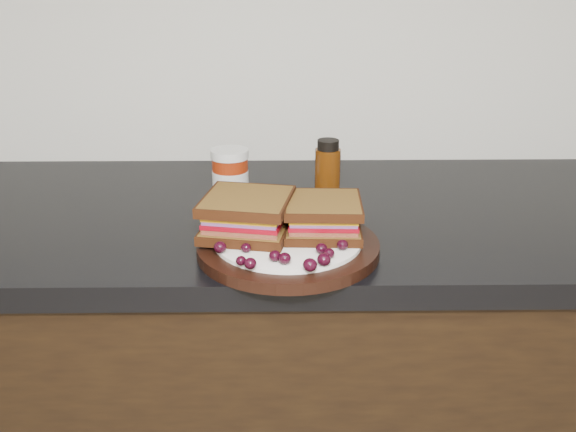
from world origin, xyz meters
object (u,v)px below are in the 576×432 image
plate (288,247)px  oil_bottle (327,174)px  condiment_jar (230,176)px  sandwich_left (247,215)px

plate → oil_bottle: size_ratio=2.21×
condiment_jar → oil_bottle: (0.18, -0.03, 0.01)m
plate → oil_bottle: (0.07, 0.19, 0.05)m
condiment_jar → oil_bottle: size_ratio=0.80×
plate → oil_bottle: 0.21m
oil_bottle → plate: bearing=-111.0°
condiment_jar → oil_bottle: bearing=-9.3°
sandwich_left → condiment_jar: (-0.04, 0.20, -0.00)m
oil_bottle → condiment_jar: bearing=170.7°
oil_bottle → sandwich_left: bearing=-128.7°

